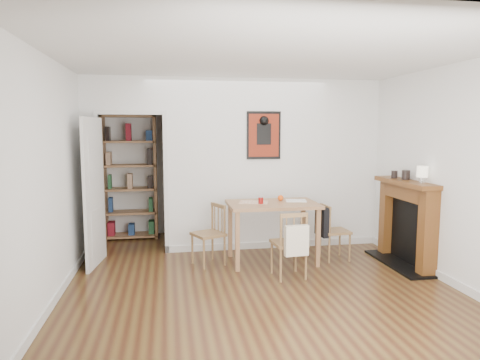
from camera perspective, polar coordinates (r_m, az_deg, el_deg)
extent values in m
plane|color=brown|center=(5.42, 2.03, -13.08)|extent=(5.20, 5.20, 0.00)
plane|color=silver|center=(7.68, -1.85, 2.73)|extent=(4.50, 0.00, 4.50)
plane|color=silver|center=(2.66, 13.57, -5.13)|extent=(4.50, 0.00, 4.50)
plane|color=silver|center=(5.16, -23.16, 0.22)|extent=(0.00, 5.20, 5.20)
plane|color=silver|center=(6.00, 23.63, 1.04)|extent=(0.00, 5.20, 5.20)
plane|color=silver|center=(5.15, 2.15, 15.24)|extent=(5.20, 5.20, 0.00)
cube|color=silver|center=(6.61, 4.51, 2.06)|extent=(3.35, 0.10, 2.60)
cube|color=silver|center=(6.51, -19.24, 1.63)|extent=(0.25, 0.10, 2.60)
cube|color=silver|center=(6.43, -14.45, 10.88)|extent=(0.90, 0.10, 0.55)
cube|color=silver|center=(6.52, -18.32, -0.76)|extent=(0.06, 0.14, 2.05)
cube|color=silver|center=(6.44, -9.85, -0.60)|extent=(0.06, 0.14, 2.05)
cube|color=silver|center=(6.77, 4.53, -8.58)|extent=(3.35, 0.02, 0.10)
cube|color=silver|center=(4.89, -24.03, -15.30)|extent=(0.02, 4.00, 0.10)
cube|color=silver|center=(5.76, 26.28, -12.05)|extent=(0.02, 4.00, 0.10)
cube|color=silver|center=(6.06, -18.88, -1.57)|extent=(0.15, 0.80, 2.00)
cube|color=black|center=(6.49, 3.18, 5.96)|extent=(0.52, 0.02, 0.72)
cube|color=maroon|center=(6.48, 3.20, 5.96)|extent=(0.46, 0.00, 0.64)
cube|color=#A1704B|center=(5.91, 4.37, -3.25)|extent=(1.23, 0.78, 0.04)
cube|color=#A1704B|center=(5.59, -0.35, -8.22)|extent=(0.06, 0.06, 0.79)
cube|color=#A1704B|center=(5.86, 10.35, -7.62)|extent=(0.06, 0.06, 0.79)
cube|color=#A1704B|center=(6.21, -1.32, -6.69)|extent=(0.06, 0.06, 0.79)
cube|color=#A1704B|center=(6.45, 8.38, -6.25)|extent=(0.06, 0.06, 0.79)
cube|color=black|center=(6.12, 10.83, -5.42)|extent=(0.11, 0.33, 0.42)
cube|color=beige|center=(5.19, 7.42, -7.93)|extent=(0.30, 0.12, 0.37)
cube|color=#A1704B|center=(7.47, -17.66, 0.38)|extent=(0.04, 0.35, 2.10)
cube|color=#A1704B|center=(7.40, -11.20, 0.51)|extent=(0.04, 0.35, 2.10)
cube|color=#A1704B|center=(7.59, -14.22, -7.12)|extent=(0.88, 0.35, 0.03)
cube|color=#A1704B|center=(7.45, -14.40, -1.16)|extent=(0.88, 0.35, 0.03)
cube|color=#A1704B|center=(7.38, -14.68, 8.23)|extent=(0.88, 0.35, 0.03)
cube|color=maroon|center=(7.42, -14.44, 0.44)|extent=(0.77, 0.29, 0.29)
cube|color=brown|center=(5.86, 23.78, -6.53)|extent=(0.20, 0.16, 1.10)
cube|color=brown|center=(6.69, 19.11, -4.73)|extent=(0.20, 0.16, 1.10)
cube|color=brown|center=(6.16, 21.28, -0.32)|extent=(0.30, 1.21, 0.06)
cube|color=brown|center=(6.19, 21.46, -1.50)|extent=(0.20, 0.85, 0.20)
cube|color=black|center=(6.32, 21.72, -6.43)|extent=(0.08, 0.81, 0.88)
cube|color=black|center=(6.37, 20.61, -10.33)|extent=(0.45, 1.25, 0.03)
cylinder|color=maroon|center=(5.79, 2.79, -2.78)|extent=(0.07, 0.07, 0.09)
sphere|color=#E8500C|center=(6.07, 5.43, -2.39)|extent=(0.08, 0.08, 0.08)
cube|color=beige|center=(5.92, 1.83, -2.99)|extent=(0.46, 0.39, 0.00)
cube|color=white|center=(6.07, 7.46, -2.74)|extent=(0.32, 0.26, 0.01)
cylinder|color=silver|center=(5.88, 23.09, -0.03)|extent=(0.07, 0.07, 0.08)
cylinder|color=beige|center=(5.87, 23.14, 1.04)|extent=(0.14, 0.14, 0.14)
cylinder|color=black|center=(6.22, 21.24, 0.64)|extent=(0.11, 0.11, 0.13)
cylinder|color=black|center=(6.35, 19.88, 0.70)|extent=(0.09, 0.09, 0.11)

